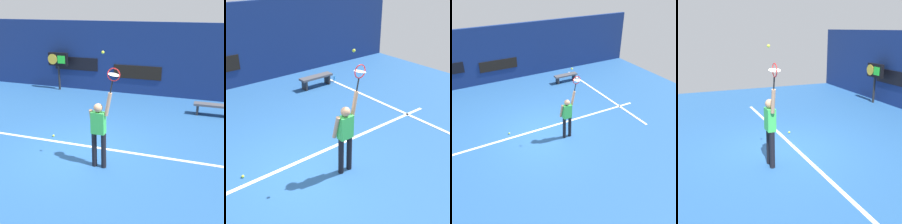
% 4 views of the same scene
% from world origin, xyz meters
% --- Properties ---
extents(ground_plane, '(18.00, 18.00, 0.00)m').
position_xyz_m(ground_plane, '(0.00, 0.00, 0.00)').
color(ground_plane, '#23518C').
extents(back_wall, '(18.00, 0.20, 3.21)m').
position_xyz_m(back_wall, '(0.00, 6.31, 1.60)').
color(back_wall, navy).
rests_on(back_wall, ground_plane).
extents(sponsor_banner_center, '(2.20, 0.03, 0.60)m').
position_xyz_m(sponsor_banner_center, '(0.00, 6.19, 1.01)').
color(sponsor_banner_center, black).
extents(court_baseline, '(10.00, 0.10, 0.01)m').
position_xyz_m(court_baseline, '(0.00, 0.38, 0.01)').
color(court_baseline, white).
rests_on(court_baseline, ground_plane).
extents(court_sideline, '(0.10, 7.00, 0.01)m').
position_xyz_m(court_sideline, '(4.28, 2.00, 0.01)').
color(court_sideline, white).
rests_on(court_sideline, ground_plane).
extents(tennis_player, '(0.60, 0.31, 1.99)m').
position_xyz_m(tennis_player, '(0.78, -0.59, 1.01)').
color(tennis_player, black).
rests_on(tennis_player, ground_plane).
extents(tennis_racket, '(0.37, 0.27, 0.62)m').
position_xyz_m(tennis_racket, '(1.16, -0.60, 2.38)').
color(tennis_racket, black).
extents(tennis_ball, '(0.07, 0.07, 0.07)m').
position_xyz_m(tennis_ball, '(0.93, -0.65, 2.92)').
color(tennis_ball, '#CCE033').
extents(court_bench, '(1.40, 0.36, 0.45)m').
position_xyz_m(court_bench, '(3.39, 4.29, 0.34)').
color(court_bench, '#4C4C51').
rests_on(court_bench, ground_plane).
extents(water_bottle, '(0.07, 0.07, 0.24)m').
position_xyz_m(water_bottle, '(4.32, 4.29, 0.12)').
color(water_bottle, '#338CD8').
rests_on(water_bottle, ground_plane).
extents(spare_ball, '(0.07, 0.07, 0.07)m').
position_xyz_m(spare_ball, '(-1.25, 0.69, 0.03)').
color(spare_ball, '#CCE033').
rests_on(spare_ball, ground_plane).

